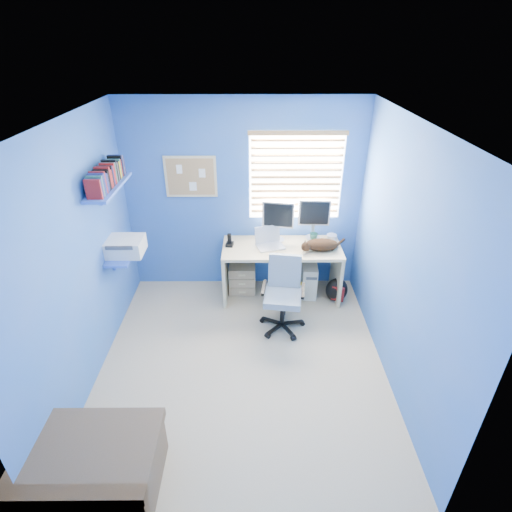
{
  "coord_description": "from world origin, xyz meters",
  "views": [
    {
      "loc": [
        0.12,
        -3.19,
        3.13
      ],
      "look_at": [
        0.15,
        0.65,
        0.95
      ],
      "focal_mm": 28.0,
      "sensor_mm": 36.0,
      "label": 1
    }
  ],
  "objects_px": {
    "laptop": "(270,239)",
    "desk": "(281,272)",
    "tower_pc": "(309,278)",
    "office_chair": "(283,303)",
    "cat": "(322,245)"
  },
  "relations": [
    {
      "from": "laptop",
      "to": "desk",
      "type": "bearing_deg",
      "value": -15.05
    },
    {
      "from": "office_chair",
      "to": "desk",
      "type": "bearing_deg",
      "value": 88.58
    },
    {
      "from": "desk",
      "to": "office_chair",
      "type": "bearing_deg",
      "value": -91.42
    },
    {
      "from": "cat",
      "to": "tower_pc",
      "type": "height_order",
      "value": "cat"
    },
    {
      "from": "laptop",
      "to": "tower_pc",
      "type": "xyz_separation_m",
      "value": [
        0.53,
        0.08,
        -0.62
      ]
    },
    {
      "from": "tower_pc",
      "to": "office_chair",
      "type": "xyz_separation_m",
      "value": [
        -0.4,
        -0.71,
        0.11
      ]
    },
    {
      "from": "desk",
      "to": "tower_pc",
      "type": "bearing_deg",
      "value": 10.82
    },
    {
      "from": "desk",
      "to": "cat",
      "type": "height_order",
      "value": "cat"
    },
    {
      "from": "laptop",
      "to": "office_chair",
      "type": "relative_size",
      "value": 0.37
    },
    {
      "from": "cat",
      "to": "tower_pc",
      "type": "bearing_deg",
      "value": 102.98
    },
    {
      "from": "cat",
      "to": "office_chair",
      "type": "bearing_deg",
      "value": -151.7
    },
    {
      "from": "laptop",
      "to": "office_chair",
      "type": "xyz_separation_m",
      "value": [
        0.13,
        -0.63,
        -0.52
      ]
    },
    {
      "from": "laptop",
      "to": "office_chair",
      "type": "height_order",
      "value": "laptop"
    },
    {
      "from": "laptop",
      "to": "cat",
      "type": "bearing_deg",
      "value": -24.38
    },
    {
      "from": "laptop",
      "to": "tower_pc",
      "type": "relative_size",
      "value": 0.73
    }
  ]
}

